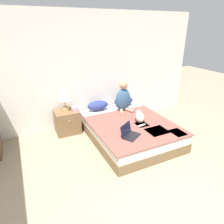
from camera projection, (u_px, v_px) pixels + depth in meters
name	position (u px, v px, depth m)	size (l,w,h in m)	color
wall_back	(89.00, 71.00, 4.54)	(5.56, 0.05, 2.55)	silver
bed	(129.00, 130.00, 4.24)	(1.59, 2.04, 0.39)	brown
pillow_near	(98.00, 105.00, 4.69)	(0.50, 0.27, 0.22)	navy
pillow_far	(124.00, 101.00, 4.97)	(0.50, 0.27, 0.22)	navy
person_sitting	(123.00, 98.00, 4.58)	(0.37, 0.36, 0.72)	#33567A
cat_tabby	(140.00, 117.00, 4.12)	(0.34, 0.46, 0.19)	#A8A399
laptop_open	(130.00, 134.00, 3.58)	(0.42, 0.39, 0.22)	black
nightstand	(67.00, 122.00, 4.44)	(0.52, 0.45, 0.52)	brown
table_lamp	(64.00, 97.00, 4.25)	(0.27, 0.27, 0.46)	tan
tissue_box	(75.00, 109.00, 4.30)	(0.12, 0.12, 0.14)	#E09EB2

